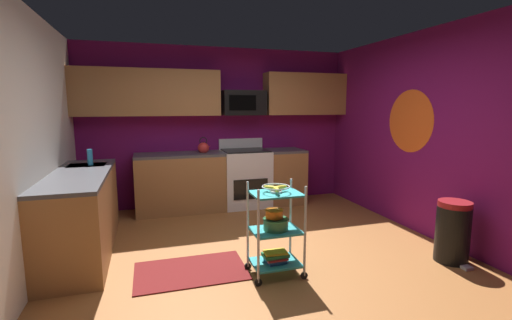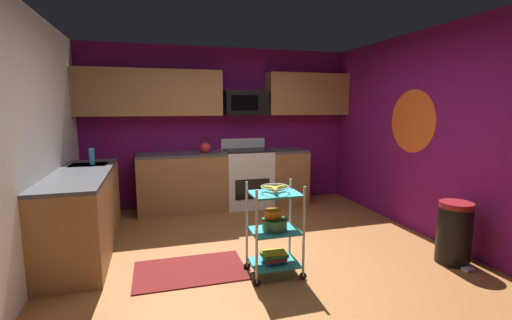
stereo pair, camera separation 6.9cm
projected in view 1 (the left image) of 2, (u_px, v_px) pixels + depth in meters
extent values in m
cube|color=#995B2D|center=(264.00, 261.00, 3.88)|extent=(4.40, 4.80, 0.04)
cube|color=#6B1156|center=(219.00, 127.00, 5.97)|extent=(4.52, 0.06, 2.60)
cube|color=silver|center=(17.00, 148.00, 3.03)|extent=(0.06, 4.80, 2.60)
cube|color=#6B1156|center=(438.00, 135.00, 4.33)|extent=(0.06, 4.80, 2.60)
cylinder|color=#E5591E|center=(410.00, 121.00, 4.73)|extent=(0.00, 0.83, 0.83)
cube|color=#9E6B3D|center=(223.00, 181.00, 5.79)|extent=(2.74, 0.60, 0.88)
cube|color=#4C4C51|center=(223.00, 153.00, 5.72)|extent=(2.74, 0.60, 0.04)
cube|color=#9E6B3D|center=(82.00, 215.00, 4.00)|extent=(0.60, 2.02, 0.88)
cube|color=#4C4C51|center=(79.00, 175.00, 3.93)|extent=(0.60, 2.02, 0.04)
cube|color=#B7BABC|center=(87.00, 171.00, 4.47)|extent=(0.44, 0.36, 0.16)
cube|color=white|center=(245.00, 178.00, 5.90)|extent=(0.76, 0.64, 0.92)
cube|color=black|center=(251.00, 189.00, 5.61)|extent=(0.56, 0.01, 0.32)
cube|color=white|center=(241.00, 144.00, 6.09)|extent=(0.76, 0.06, 0.18)
cube|color=black|center=(245.00, 150.00, 5.83)|extent=(0.72, 0.60, 0.02)
cube|color=#9E6B3D|center=(148.00, 93.00, 5.38)|extent=(2.17, 0.33, 0.70)
cube|color=#9E6B3D|center=(305.00, 94.00, 6.14)|extent=(1.43, 0.33, 0.70)
cube|color=black|center=(243.00, 103.00, 5.81)|extent=(0.70, 0.38, 0.40)
cube|color=black|center=(243.00, 103.00, 5.61)|extent=(0.44, 0.01, 0.24)
cylinder|color=silver|center=(258.00, 237.00, 3.22)|extent=(0.02, 0.02, 0.88)
cylinder|color=black|center=(258.00, 283.00, 3.28)|extent=(0.07, 0.02, 0.07)
cylinder|color=silver|center=(305.00, 232.00, 3.35)|extent=(0.02, 0.02, 0.88)
cylinder|color=black|center=(304.00, 276.00, 3.42)|extent=(0.07, 0.02, 0.07)
cylinder|color=silver|center=(248.00, 225.00, 3.55)|extent=(0.02, 0.02, 0.88)
cylinder|color=black|center=(248.00, 266.00, 3.62)|extent=(0.07, 0.02, 0.07)
cylinder|color=silver|center=(291.00, 220.00, 3.69)|extent=(0.02, 0.02, 0.88)
cylinder|color=black|center=(290.00, 260.00, 3.75)|extent=(0.07, 0.02, 0.07)
cube|color=teal|center=(275.00, 263.00, 3.51)|extent=(0.47, 0.36, 0.02)
cube|color=teal|center=(276.00, 231.00, 3.46)|extent=(0.47, 0.36, 0.02)
cube|color=teal|center=(276.00, 194.00, 3.40)|extent=(0.47, 0.36, 0.02)
torus|color=silver|center=(276.00, 187.00, 3.39)|extent=(0.27, 0.27, 0.01)
cylinder|color=silver|center=(276.00, 192.00, 3.40)|extent=(0.12, 0.12, 0.02)
ellipsoid|color=yellow|center=(280.00, 187.00, 3.42)|extent=(0.17, 0.09, 0.04)
ellipsoid|color=yellow|center=(271.00, 188.00, 3.41)|extent=(0.15, 0.14, 0.04)
ellipsoid|color=yellow|center=(277.00, 189.00, 3.34)|extent=(0.08, 0.17, 0.04)
cylinder|color=#387F4C|center=(276.00, 224.00, 3.45)|extent=(0.24, 0.24, 0.11)
torus|color=#387F4C|center=(276.00, 219.00, 3.44)|extent=(0.25, 0.25, 0.01)
cylinder|color=orange|center=(274.00, 214.00, 3.45)|extent=(0.17, 0.17, 0.08)
torus|color=orange|center=(274.00, 210.00, 3.44)|extent=(0.18, 0.18, 0.01)
cube|color=#1E4C8C|center=(275.00, 260.00, 3.50)|extent=(0.19, 0.19, 0.04)
cube|color=#B22626|center=(275.00, 257.00, 3.50)|extent=(0.22, 0.19, 0.02)
cube|color=#26723F|center=(275.00, 255.00, 3.49)|extent=(0.25, 0.17, 0.03)
cube|color=gold|center=(275.00, 252.00, 3.49)|extent=(0.23, 0.15, 0.02)
sphere|color=red|center=(203.00, 148.00, 5.62)|extent=(0.18, 0.18, 0.18)
sphere|color=black|center=(203.00, 143.00, 5.60)|extent=(0.03, 0.03, 0.03)
cone|color=red|center=(208.00, 147.00, 5.64)|extent=(0.09, 0.04, 0.06)
torus|color=black|center=(203.00, 141.00, 5.60)|extent=(0.12, 0.01, 0.12)
cylinder|color=#2D8CBF|center=(90.00, 157.00, 4.42)|extent=(0.06, 0.06, 0.20)
cylinder|color=black|center=(452.00, 234.00, 3.78)|extent=(0.34, 0.34, 0.60)
cylinder|color=maroon|center=(455.00, 204.00, 3.73)|extent=(0.33, 0.33, 0.06)
cube|color=#B2B2B7|center=(467.00, 268.00, 3.63)|extent=(0.10, 0.08, 0.03)
cube|color=maroon|center=(191.00, 271.00, 3.58)|extent=(1.10, 0.71, 0.01)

